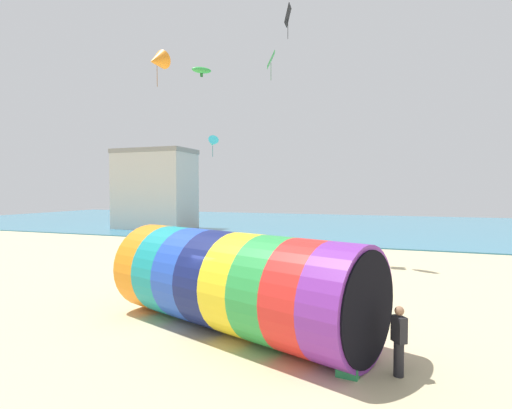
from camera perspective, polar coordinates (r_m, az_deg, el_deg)
The scene contains 11 objects.
ground_plane at distance 13.05m, azimuth -2.01°, elevation -17.78°, with size 120.00×120.00×0.00m, color #CCBA8C.
sea at distance 51.55m, azimuth 14.80°, elevation -2.87°, with size 120.00×40.00×0.10m, color teal.
giant_inflatable_tube at distance 12.74m, azimuth -3.04°, elevation -10.97°, with size 9.44×5.99×3.11m.
kite_handler at distance 10.56m, azimuth 19.75°, elevation -17.82°, with size 0.39×0.42×1.68m.
kite_cyan_delta at distance 25.36m, azimuth -6.22°, elevation 8.79°, with size 1.05×1.10×1.33m.
kite_green_diamond at distance 28.32m, azimuth 2.16°, elevation 19.91°, with size 0.75×0.92×1.88m.
kite_green_parafoil at distance 30.11m, azimuth -7.79°, elevation 18.48°, with size 1.45×1.36×0.75m.
kite_black_diamond at distance 27.02m, azimuth 4.58°, elevation 25.29°, with size 0.39×0.86×2.03m.
kite_orange_delta at distance 23.71m, azimuth -13.96°, elevation 19.32°, with size 1.27×1.52×2.07m.
promenade_building at distance 46.59m, azimuth -14.23°, elevation 2.12°, with size 8.69×5.03×9.02m.
cooler_box at distance 10.47m, azimuth 13.01°, elevation -21.92°, with size 0.52×0.36×0.36m, color #268C4C.
Camera 1 is at (4.60, -11.38, 4.43)m, focal length 28.00 mm.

